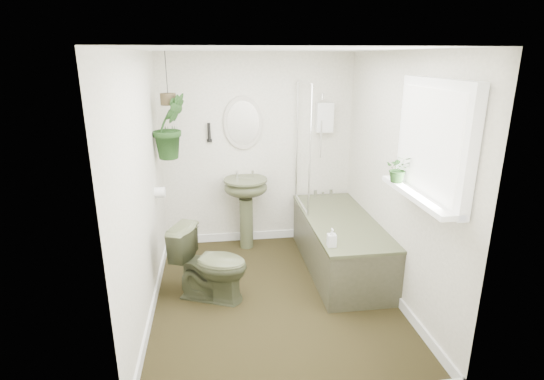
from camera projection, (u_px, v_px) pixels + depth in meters
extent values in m
cube|color=#2C2711|center=(274.00, 298.00, 4.15)|extent=(2.30, 2.80, 0.02)
cube|color=white|center=(275.00, 48.00, 3.45)|extent=(2.30, 2.80, 0.02)
cube|color=white|center=(258.00, 151.00, 5.13)|extent=(2.30, 0.02, 2.30)
cube|color=white|center=(309.00, 254.00, 2.47)|extent=(2.30, 0.02, 2.30)
cube|color=white|center=(141.00, 190.00, 3.65)|extent=(0.02, 2.80, 2.30)
cube|color=white|center=(397.00, 179.00, 3.96)|extent=(0.02, 2.80, 2.30)
cube|color=white|center=(274.00, 292.00, 4.13)|extent=(2.30, 2.80, 0.10)
cube|color=white|center=(325.00, 117.00, 5.05)|extent=(0.20, 0.10, 0.35)
ellipsoid|color=#BBB4A3|center=(243.00, 123.00, 4.97)|extent=(0.46, 0.03, 0.62)
cylinder|color=black|center=(209.00, 132.00, 4.93)|extent=(0.04, 0.04, 0.22)
cylinder|color=white|center=(160.00, 192.00, 4.39)|extent=(0.11, 0.11, 0.11)
cube|color=white|center=(434.00, 141.00, 3.13)|extent=(0.08, 1.00, 0.90)
cube|color=white|center=(419.00, 195.00, 3.25)|extent=(0.18, 1.00, 0.04)
cube|color=white|center=(428.00, 141.00, 3.13)|extent=(0.01, 0.86, 0.76)
imported|color=#474C31|center=(211.00, 263.00, 4.04)|extent=(0.81, 0.65, 0.73)
imported|color=black|center=(399.00, 169.00, 3.49)|extent=(0.25, 0.24, 0.23)
imported|color=black|center=(170.00, 126.00, 4.45)|extent=(0.48, 0.46, 0.68)
imported|color=#36302F|center=(332.00, 237.00, 3.87)|extent=(0.08, 0.08, 0.17)
cylinder|color=#3E331F|center=(168.00, 99.00, 4.37)|extent=(0.16, 0.16, 0.12)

